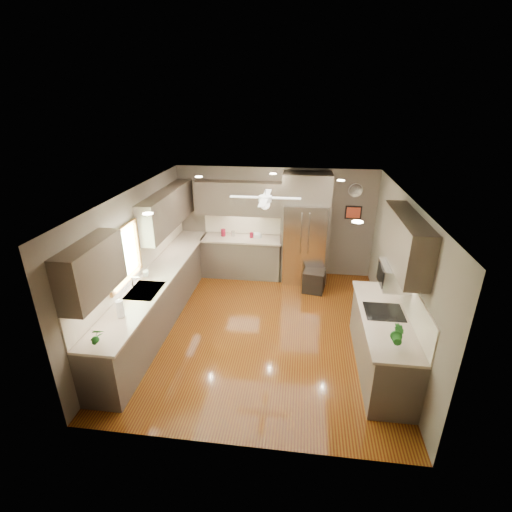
% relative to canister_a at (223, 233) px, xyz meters
% --- Properties ---
extents(floor, '(5.00, 5.00, 0.00)m').
position_rel_canister_a_xyz_m(floor, '(1.17, -2.26, -1.02)').
color(floor, '#481909').
rests_on(floor, ground).
extents(ceiling, '(5.00, 5.00, 0.00)m').
position_rel_canister_a_xyz_m(ceiling, '(1.17, -2.26, 1.48)').
color(ceiling, white).
rests_on(ceiling, ground).
extents(wall_back, '(4.50, 0.00, 4.50)m').
position_rel_canister_a_xyz_m(wall_back, '(1.17, 0.24, 0.23)').
color(wall_back, '#63584B').
rests_on(wall_back, ground).
extents(wall_front, '(4.50, 0.00, 4.50)m').
position_rel_canister_a_xyz_m(wall_front, '(1.17, -4.76, 0.23)').
color(wall_front, '#63584B').
rests_on(wall_front, ground).
extents(wall_left, '(0.00, 5.00, 5.00)m').
position_rel_canister_a_xyz_m(wall_left, '(-1.08, -2.26, 0.23)').
color(wall_left, '#63584B').
rests_on(wall_left, ground).
extents(wall_right, '(0.00, 5.00, 5.00)m').
position_rel_canister_a_xyz_m(wall_right, '(3.42, -2.26, 0.23)').
color(wall_right, '#63584B').
rests_on(wall_right, ground).
extents(canister_a, '(0.12, 0.12, 0.17)m').
position_rel_canister_a_xyz_m(canister_a, '(0.00, 0.00, 0.00)').
color(canister_a, maroon).
rests_on(canister_a, back_run).
extents(canister_b, '(0.09, 0.09, 0.13)m').
position_rel_canister_a_xyz_m(canister_b, '(0.23, -0.00, -0.01)').
color(canister_b, silver).
rests_on(canister_b, back_run).
extents(canister_d, '(0.10, 0.10, 0.12)m').
position_rel_canister_a_xyz_m(canister_d, '(0.66, -0.02, -0.02)').
color(canister_d, maroon).
rests_on(canister_d, back_run).
extents(soap_bottle, '(0.11, 0.11, 0.19)m').
position_rel_canister_a_xyz_m(soap_bottle, '(-0.92, -2.29, 0.02)').
color(soap_bottle, white).
rests_on(soap_bottle, left_run).
extents(potted_plant_left, '(0.19, 0.15, 0.31)m').
position_rel_canister_a_xyz_m(potted_plant_left, '(-0.77, -4.28, 0.07)').
color(potted_plant_left, '#1A5C1A').
rests_on(potted_plant_left, left_run).
extents(potted_plant_right, '(0.20, 0.17, 0.35)m').
position_rel_canister_a_xyz_m(potted_plant_right, '(3.08, -3.79, 0.09)').
color(potted_plant_right, '#1A5C1A').
rests_on(potted_plant_right, right_run).
extents(bowl, '(0.26, 0.26, 0.05)m').
position_rel_canister_a_xyz_m(bowl, '(0.80, -0.04, -0.05)').
color(bowl, beige).
rests_on(bowl, back_run).
extents(left_run, '(0.65, 4.70, 1.45)m').
position_rel_canister_a_xyz_m(left_run, '(-0.78, -2.11, -0.54)').
color(left_run, '#4B4237').
rests_on(left_run, ground).
extents(back_run, '(1.85, 0.65, 1.45)m').
position_rel_canister_a_xyz_m(back_run, '(0.45, -0.05, -0.54)').
color(back_run, '#4B4237').
rests_on(back_run, ground).
extents(uppers, '(4.50, 4.70, 0.95)m').
position_rel_canister_a_xyz_m(uppers, '(0.43, -1.55, 0.85)').
color(uppers, '#4B4237').
rests_on(uppers, wall_left).
extents(window, '(0.05, 1.12, 0.92)m').
position_rel_canister_a_xyz_m(window, '(-1.05, -2.76, 0.53)').
color(window, '#BFF2B2').
rests_on(window, wall_left).
extents(sink, '(0.50, 0.70, 0.32)m').
position_rel_canister_a_xyz_m(sink, '(-0.76, -2.76, -0.11)').
color(sink, silver).
rests_on(sink, left_run).
extents(refrigerator, '(1.06, 0.75, 2.45)m').
position_rel_canister_a_xyz_m(refrigerator, '(1.87, -0.10, 0.17)').
color(refrigerator, silver).
rests_on(refrigerator, ground).
extents(right_run, '(0.70, 2.20, 1.45)m').
position_rel_canister_a_xyz_m(right_run, '(3.10, -3.06, -0.54)').
color(right_run, '#4B4237').
rests_on(right_run, ground).
extents(microwave, '(0.43, 0.55, 0.34)m').
position_rel_canister_a_xyz_m(microwave, '(3.20, -2.81, 0.46)').
color(microwave, silver).
rests_on(microwave, wall_right).
extents(ceiling_fan, '(1.18, 1.18, 0.32)m').
position_rel_canister_a_xyz_m(ceiling_fan, '(1.17, -1.96, 1.31)').
color(ceiling_fan, white).
rests_on(ceiling_fan, ceiling).
extents(recessed_lights, '(2.84, 3.14, 0.01)m').
position_rel_canister_a_xyz_m(recessed_lights, '(1.13, -1.86, 1.47)').
color(recessed_lights, white).
rests_on(recessed_lights, ceiling).
extents(wall_clock, '(0.30, 0.03, 0.30)m').
position_rel_canister_a_xyz_m(wall_clock, '(2.92, 0.22, 1.03)').
color(wall_clock, white).
rests_on(wall_clock, wall_back).
extents(framed_print, '(0.36, 0.03, 0.30)m').
position_rel_canister_a_xyz_m(framed_print, '(2.92, 0.22, 0.53)').
color(framed_print, black).
rests_on(framed_print, wall_back).
extents(stool, '(0.51, 0.51, 0.50)m').
position_rel_canister_a_xyz_m(stool, '(2.12, -0.66, -0.78)').
color(stool, black).
rests_on(stool, ground).
extents(paper_towel, '(0.11, 0.11, 0.28)m').
position_rel_canister_a_xyz_m(paper_towel, '(-0.77, -3.59, 0.06)').
color(paper_towel, white).
rests_on(paper_towel, left_run).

